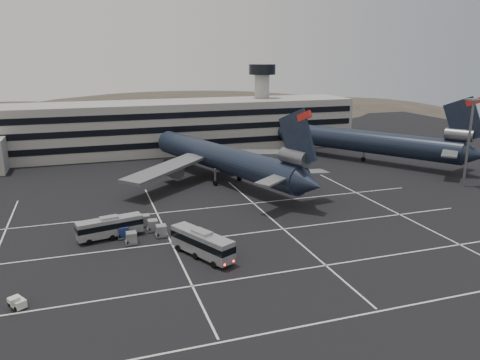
% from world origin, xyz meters
% --- Properties ---
extents(ground, '(260.00, 260.00, 0.00)m').
position_xyz_m(ground, '(0.00, 0.00, 0.00)').
color(ground, black).
rests_on(ground, ground).
extents(lane_markings, '(90.00, 55.62, 0.01)m').
position_xyz_m(lane_markings, '(0.95, 0.72, 0.01)').
color(lane_markings, silver).
rests_on(lane_markings, ground).
extents(terminal, '(125.00, 26.00, 24.00)m').
position_xyz_m(terminal, '(-2.95, 71.14, 6.93)').
color(terminal, gray).
rests_on(terminal, ground).
extents(hills, '(352.00, 180.00, 44.00)m').
position_xyz_m(hills, '(17.99, 170.00, -12.07)').
color(hills, '#38332B').
rests_on(hills, ground).
extents(lightpole_right, '(2.40, 2.40, 18.28)m').
position_xyz_m(lightpole_right, '(58.00, 15.00, 11.82)').
color(lightpole_right, slate).
rests_on(lightpole_right, ground).
extents(trijet_main, '(44.90, 56.08, 18.08)m').
position_xyz_m(trijet_main, '(11.06, 34.50, 5.25)').
color(trijet_main, black).
rests_on(trijet_main, ground).
extents(trijet_far, '(37.46, 51.06, 18.08)m').
position_xyz_m(trijet_far, '(51.77, 41.54, 5.43)').
color(trijet_far, black).
rests_on(trijet_far, ground).
extents(bus_near, '(7.05, 10.84, 3.83)m').
position_xyz_m(bus_near, '(-2.82, -2.16, 2.10)').
color(bus_near, gray).
rests_on(bus_near, ground).
extents(bus_far, '(10.02, 4.23, 3.45)m').
position_xyz_m(bus_far, '(-14.40, 8.82, 1.89)').
color(bus_far, gray).
rests_on(bus_far, ground).
extents(tug_b, '(2.22, 2.50, 1.38)m').
position_xyz_m(tug_b, '(-25.32, -8.65, 0.61)').
color(tug_b, silver).
rests_on(tug_b, ground).
extents(uld_cluster, '(8.83, 9.64, 1.80)m').
position_xyz_m(uld_cluster, '(-10.15, 9.06, 0.88)').
color(uld_cluster, '#2D2D30').
rests_on(uld_cluster, ground).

